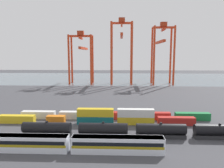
{
  "coord_description": "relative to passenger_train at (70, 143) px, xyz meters",
  "views": [
    {
      "loc": [
        2.62,
        -70.1,
        23.0
      ],
      "look_at": [
        -1.29,
        28.99,
        9.4
      ],
      "focal_mm": 34.28,
      "sensor_mm": 36.0,
      "label": 1
    }
  ],
  "objects": [
    {
      "name": "shipping_container_2",
      "position": [
        3.61,
        21.06,
        -0.84
      ],
      "size": [
        12.1,
        2.44,
        2.6
      ],
      "primitive_type": "cube",
      "color": "#146066",
      "rests_on": "ground_plane"
    },
    {
      "name": "gantry_crane_west",
      "position": [
        -19.38,
        124.25,
        22.93
      ],
      "size": [
        18.76,
        35.07,
        41.48
      ],
      "color": "red",
      "rests_on": "ground_plane"
    },
    {
      "name": "shipping_container_5",
      "position": [
        17.03,
        21.06,
        1.76
      ],
      "size": [
        12.1,
        2.44,
        2.6
      ],
      "primitive_type": "cube",
      "color": "silver",
      "rests_on": "shipping_container_4"
    },
    {
      "name": "shipping_container_6",
      "position": [
        30.45,
        21.06,
        -0.84
      ],
      "size": [
        12.1,
        2.44,
        2.6
      ],
      "primitive_type": "cube",
      "color": "#AD211C",
      "rests_on": "ground_plane"
    },
    {
      "name": "shipping_container_0",
      "position": [
        -23.23,
        21.06,
        -0.84
      ],
      "size": [
        12.1,
        2.44,
        2.6
      ],
      "primitive_type": "cube",
      "color": "gold",
      "rests_on": "ground_plane"
    },
    {
      "name": "passenger_train",
      "position": [
        0.0,
        0.0,
        0.0
      ],
      "size": [
        44.46,
        3.14,
        3.9
      ],
      "color": "silver",
      "rests_on": "ground_plane"
    },
    {
      "name": "shipping_container_3",
      "position": [
        3.61,
        21.06,
        1.76
      ],
      "size": [
        12.1,
        2.44,
        2.6
      ],
      "primitive_type": "cube",
      "color": "gold",
      "rests_on": "shipping_container_2"
    },
    {
      "name": "gantry_crane_central",
      "position": [
        12.7,
        124.13,
        28.94
      ],
      "size": [
        17.28,
        36.05,
        51.19
      ],
      "color": "red",
      "rests_on": "ground_plane"
    },
    {
      "name": "harbour_water",
      "position": [
        9.27,
        163.45,
        -2.14
      ],
      "size": [
        400.0,
        110.0,
        0.01
      ],
      "primitive_type": "cube",
      "color": "slate",
      "rests_on": "ground_plane"
    },
    {
      "name": "freight_tank_row",
      "position": [
        15.18,
        9.61,
        -0.08
      ],
      "size": [
        61.85,
        2.91,
        4.37
      ],
      "color": "#232326",
      "rests_on": "ground_plane"
    },
    {
      "name": "gantry_crane_east",
      "position": [
        44.78,
        124.26,
        26.59
      ],
      "size": [
        16.64,
        37.3,
        47.76
      ],
      "color": "red",
      "rests_on": "ground_plane"
    },
    {
      "name": "shipping_container_1",
      "position": [
        -9.81,
        21.06,
        -0.84
      ],
      "size": [
        6.04,
        2.44,
        2.6
      ],
      "primitive_type": "cube",
      "color": "orange",
      "rests_on": "ground_plane"
    },
    {
      "name": "shipping_container_7",
      "position": [
        -17.95,
        26.64,
        -0.84
      ],
      "size": [
        12.1,
        2.44,
        2.6
      ],
      "primitive_type": "cube",
      "color": "silver",
      "rests_on": "ground_plane"
    },
    {
      "name": "ground_plane",
      "position": [
        9.27,
        62.09,
        -2.14
      ],
      "size": [
        420.0,
        420.0,
        0.0
      ],
      "primitive_type": "plane",
      "color": "#424247"
    },
    {
      "name": "shipping_container_9",
      "position": [
        9.8,
        26.64,
        -0.84
      ],
      "size": [
        6.04,
        2.44,
        2.6
      ],
      "primitive_type": "cube",
      "color": "#AD211C",
      "rests_on": "ground_plane"
    },
    {
      "name": "shipping_container_10",
      "position": [
        23.67,
        26.64,
        -0.84
      ],
      "size": [
        12.1,
        2.44,
        2.6
      ],
      "primitive_type": "cube",
      "color": "#AD211C",
      "rests_on": "ground_plane"
    },
    {
      "name": "shipping_container_4",
      "position": [
        17.03,
        21.06,
        -0.84
      ],
      "size": [
        12.1,
        2.44,
        2.6
      ],
      "primitive_type": "cube",
      "color": "gold",
      "rests_on": "ground_plane"
    },
    {
      "name": "shipping_container_11",
      "position": [
        37.55,
        26.64,
        -0.84
      ],
      "size": [
        12.1,
        2.44,
        2.6
      ],
      "primitive_type": "cube",
      "color": "#197538",
      "rests_on": "ground_plane"
    },
    {
      "name": "shipping_container_8",
      "position": [
        -4.08,
        26.64,
        -0.84
      ],
      "size": [
        12.1,
        2.44,
        2.6
      ],
      "primitive_type": "cube",
      "color": "silver",
      "rests_on": "ground_plane"
    }
  ]
}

